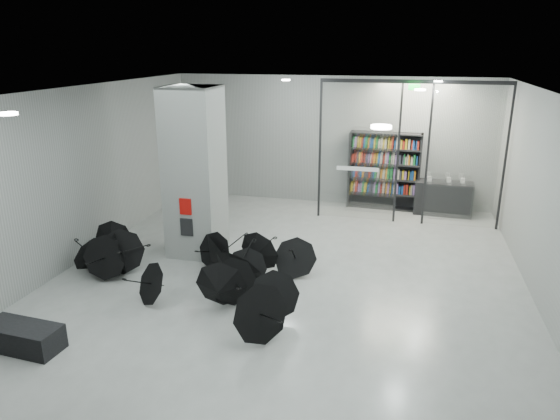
% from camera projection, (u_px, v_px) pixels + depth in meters
% --- Properties ---
extents(room, '(14.00, 14.02, 4.01)m').
position_uv_depth(room, '(276.00, 161.00, 9.41)').
color(room, gray).
rests_on(room, ground).
extents(column, '(1.20, 1.20, 4.00)m').
position_uv_depth(column, '(195.00, 173.00, 12.09)').
color(column, slate).
rests_on(column, ground).
extents(fire_cabinet, '(0.28, 0.04, 0.38)m').
position_uv_depth(fire_cabinet, '(185.00, 207.00, 11.71)').
color(fire_cabinet, '#A50A07').
rests_on(fire_cabinet, column).
extents(info_panel, '(0.30, 0.03, 0.42)m').
position_uv_depth(info_panel, '(187.00, 227.00, 11.86)').
color(info_panel, black).
rests_on(info_panel, column).
extents(exit_sign, '(0.30, 0.06, 0.15)m').
position_uv_depth(exit_sign, '(414.00, 87.00, 13.46)').
color(exit_sign, '#0CE533').
rests_on(exit_sign, room).
extents(glass_partition, '(5.06, 0.08, 4.00)m').
position_uv_depth(glass_partition, '(409.00, 147.00, 14.15)').
color(glass_partition, silver).
rests_on(glass_partition, ground).
extents(bench, '(1.37, 0.66, 0.43)m').
position_uv_depth(bench, '(23.00, 337.00, 8.56)').
color(bench, black).
rests_on(bench, ground).
extents(bookshelf, '(2.18, 0.56, 2.37)m').
position_uv_depth(bookshelf, '(384.00, 171.00, 15.77)').
color(bookshelf, black).
rests_on(bookshelf, ground).
extents(shop_counter, '(1.70, 0.75, 1.00)m').
position_uv_depth(shop_counter, '(443.00, 198.00, 15.37)').
color(shop_counter, black).
rests_on(shop_counter, ground).
extents(umbrella_cluster, '(5.55, 4.14, 1.31)m').
position_uv_depth(umbrella_cluster, '(198.00, 273.00, 10.75)').
color(umbrella_cluster, black).
rests_on(umbrella_cluster, ground).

